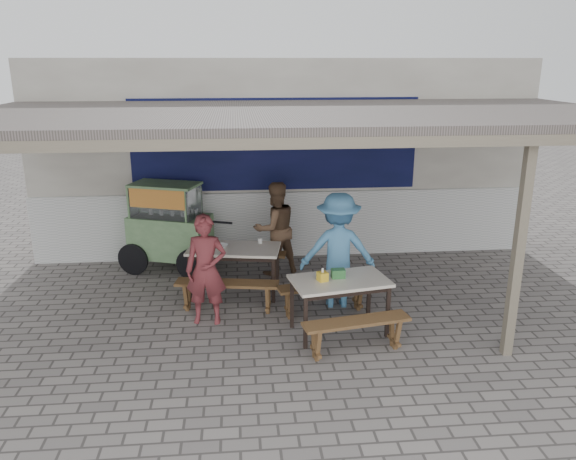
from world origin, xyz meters
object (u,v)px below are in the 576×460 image
(patron_street_side, at_px, (206,270))
(condiment_jar, at_px, (260,241))
(bench_right_street, at_px, (356,329))
(patron_right_table, at_px, (338,250))
(bench_right_wall, at_px, (324,292))
(table_left, at_px, (234,252))
(bench_left_wall, at_px, (241,259))
(vendor_cart, at_px, (169,224))
(patron_wall_side, at_px, (275,228))
(donation_box, at_px, (338,273))
(tissue_box, at_px, (322,276))
(table_right, at_px, (340,285))
(condiment_bowl, at_px, (222,246))
(bench_left_street, at_px, (227,289))

(patron_street_side, distance_m, condiment_jar, 1.37)
(bench_right_street, distance_m, patron_right_table, 1.54)
(condiment_jar, bearing_deg, bench_right_wall, -50.14)
(table_left, bearing_deg, bench_left_wall, 90.00)
(vendor_cart, xyz_separation_m, condiment_jar, (1.49, -0.93, -0.03))
(table_left, bearing_deg, patron_wall_side, 59.79)
(table_left, height_order, donation_box, donation_box)
(tissue_box, relative_size, condiment_jar, 1.48)
(table_right, height_order, patron_street_side, patron_street_side)
(patron_right_table, relative_size, tissue_box, 14.34)
(patron_street_side, bearing_deg, condiment_bowl, 85.14)
(patron_wall_side, bearing_deg, table_left, 27.26)
(bench_right_street, distance_m, condiment_jar, 2.47)
(table_right, bearing_deg, bench_left_wall, 110.90)
(bench_right_street, distance_m, vendor_cart, 4.06)
(bench_left_wall, xyz_separation_m, table_right, (1.26, -2.05, 0.33))
(bench_left_wall, height_order, donation_box, donation_box)
(table_left, bearing_deg, patron_street_side, -101.90)
(vendor_cart, bearing_deg, patron_wall_side, 10.44)
(table_right, bearing_deg, table_left, 123.29)
(bench_right_wall, relative_size, condiment_jar, 17.11)
(bench_left_wall, bearing_deg, bench_right_street, -52.95)
(condiment_bowl, bearing_deg, bench_right_wall, -30.77)
(tissue_box, bearing_deg, donation_box, 21.97)
(bench_left_street, bearing_deg, bench_right_wall, 1.15)
(condiment_jar, bearing_deg, vendor_cart, 148.05)
(bench_right_wall, bearing_deg, bench_left_wall, 117.40)
(table_left, bearing_deg, donation_box, -35.47)
(table_left, height_order, bench_left_wall, table_left)
(bench_right_wall, bearing_deg, patron_street_side, 173.21)
(condiment_bowl, bearing_deg, bench_right_street, -50.66)
(table_left, relative_size, table_right, 1.09)
(bench_left_wall, xyz_separation_m, bench_right_wall, (1.15, -1.47, -0.01))
(bench_left_street, bearing_deg, tissue_box, -23.58)
(table_right, relative_size, vendor_cart, 0.69)
(bench_left_street, xyz_separation_m, table_right, (1.47, -0.79, 0.33))
(condiment_bowl, bearing_deg, table_right, -42.91)
(bench_left_street, relative_size, table_right, 1.11)
(patron_street_side, bearing_deg, bench_right_street, -23.48)
(bench_left_street, bearing_deg, vendor_cart, 128.97)
(donation_box, bearing_deg, bench_right_wall, 100.43)
(bench_right_wall, relative_size, patron_wall_side, 0.87)
(table_left, xyz_separation_m, bench_left_street, (-0.11, -0.63, -0.33))
(condiment_jar, bearing_deg, patron_wall_side, 66.23)
(bench_right_street, height_order, condiment_bowl, condiment_bowl)
(bench_right_street, height_order, condiment_jar, condiment_jar)
(donation_box, bearing_deg, condiment_jar, 121.60)
(condiment_jar, bearing_deg, table_left, -155.64)
(patron_right_table, bearing_deg, vendor_cart, -27.57)
(patron_street_side, bearing_deg, table_left, 74.73)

